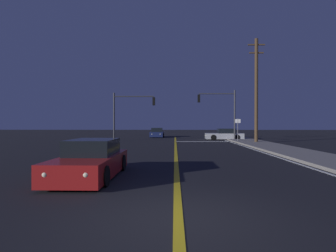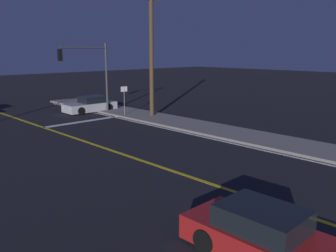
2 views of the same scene
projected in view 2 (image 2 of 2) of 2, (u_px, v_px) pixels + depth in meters
name	position (u px, v px, depth m)	size (l,w,h in m)	color
sidewalk_right	(241.00, 135.00, 22.16)	(3.20, 44.61, 0.15)	gray
lane_line_center	(147.00, 162.00, 16.97)	(0.20, 42.13, 0.01)	gold
lane_line_edge_right	(223.00, 141.00, 20.92)	(0.16, 42.13, 0.01)	white
stop_bar	(83.00, 122.00, 26.71)	(6.06, 0.50, 0.01)	white
car_far_approaching_red	(268.00, 239.00, 8.97)	(1.95, 4.62, 1.34)	maroon
car_following_oncoming_silver	(91.00, 105.00, 30.99)	(4.49, 2.01, 1.34)	#B2B5BA
traffic_signal_near_right	(90.00, 67.00, 29.06)	(4.37, 0.28, 5.80)	#38383D
utility_pole_right	(151.00, 49.00, 27.40)	(1.67, 0.33, 10.30)	#4C3823
street_sign_corner	(124.00, 96.00, 28.41)	(0.56, 0.10, 2.46)	slate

